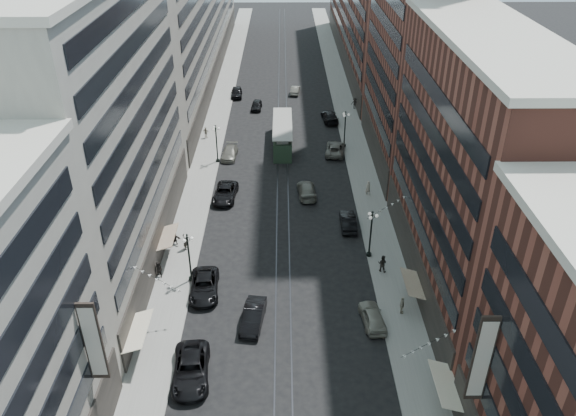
{
  "coord_description": "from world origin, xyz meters",
  "views": [
    {
      "loc": [
        0.07,
        -16.83,
        35.32
      ],
      "look_at": [
        0.56,
        33.87,
        5.0
      ],
      "focal_mm": 35.0,
      "sensor_mm": 36.0,
      "label": 1
    }
  ],
  "objects_px": {
    "pedestrian_8": "(368,188)",
    "pedestrian_9": "(355,103)",
    "car_13": "(257,105)",
    "pedestrian_5": "(175,238)",
    "pedestrian_2": "(159,270)",
    "pedestrian_7": "(382,263)",
    "car_7": "(225,193)",
    "lamppost_se_far": "(371,232)",
    "car_9": "(237,92)",
    "car_2": "(204,286)",
    "lamppost_sw_far": "(189,256)",
    "car_8": "(230,153)",
    "car_14": "(295,90)",
    "car_12": "(330,116)",
    "car_extra_0": "(307,190)",
    "car_4": "(372,317)",
    "car_11": "(335,149)",
    "car_10": "(348,221)",
    "pedestrian_extra_0": "(185,242)",
    "lamppost_se_mid": "(345,128)",
    "car_5": "(253,316)",
    "lamppost_sw_mid": "(217,142)",
    "pedestrian_6": "(206,132)",
    "streetcar": "(283,135)",
    "pedestrian_4": "(402,305)",
    "car_extra_1": "(191,369)"
  },
  "relations": [
    {
      "from": "car_10",
      "to": "car_14",
      "type": "relative_size",
      "value": 1.11
    },
    {
      "from": "car_7",
      "to": "lamppost_sw_far",
      "type": "bearing_deg",
      "value": -92.14
    },
    {
      "from": "car_11",
      "to": "car_13",
      "type": "height_order",
      "value": "car_11"
    },
    {
      "from": "car_13",
      "to": "pedestrian_5",
      "type": "bearing_deg",
      "value": -96.87
    },
    {
      "from": "car_10",
      "to": "pedestrian_6",
      "type": "height_order",
      "value": "pedestrian_6"
    },
    {
      "from": "car_5",
      "to": "car_extra_0",
      "type": "bearing_deg",
      "value": 83.94
    },
    {
      "from": "lamppost_se_far",
      "to": "car_11",
      "type": "distance_m",
      "value": 25.91
    },
    {
      "from": "car_13",
      "to": "pedestrian_5",
      "type": "xyz_separation_m",
      "value": [
        -7.38,
        -41.48,
        0.19
      ]
    },
    {
      "from": "car_8",
      "to": "car_14",
      "type": "xyz_separation_m",
      "value": [
        10.0,
        27.14,
        -0.0
      ]
    },
    {
      "from": "lamppost_se_far",
      "to": "car_11",
      "type": "xyz_separation_m",
      "value": [
        -1.52,
        25.76,
        -2.31
      ]
    },
    {
      "from": "car_8",
      "to": "pedestrian_9",
      "type": "distance_m",
      "value": 27.66
    },
    {
      "from": "car_11",
      "to": "streetcar",
      "type": "bearing_deg",
      "value": -13.68
    },
    {
      "from": "lamppost_se_far",
      "to": "car_12",
      "type": "bearing_deg",
      "value": 92.09
    },
    {
      "from": "pedestrian_2",
      "to": "pedestrian_7",
      "type": "xyz_separation_m",
      "value": [
        22.65,
        0.78,
        0.04
      ]
    },
    {
      "from": "lamppost_sw_mid",
      "to": "car_10",
      "type": "relative_size",
      "value": 1.14
    },
    {
      "from": "lamppost_se_mid",
      "to": "car_7",
      "type": "bearing_deg",
      "value": -136.95
    },
    {
      "from": "lamppost_se_far",
      "to": "pedestrian_8",
      "type": "bearing_deg",
      "value": 83.2
    },
    {
      "from": "car_12",
      "to": "car_extra_0",
      "type": "xyz_separation_m",
      "value": [
        -4.76,
        -24.89,
        -0.05
      ]
    },
    {
      "from": "lamppost_se_mid",
      "to": "pedestrian_5",
      "type": "relative_size",
      "value": 3.59
    },
    {
      "from": "car_2",
      "to": "car_13",
      "type": "bearing_deg",
      "value": 82.54
    },
    {
      "from": "lamppost_sw_far",
      "to": "car_10",
      "type": "bearing_deg",
      "value": 30.53
    },
    {
      "from": "pedestrian_2",
      "to": "car_11",
      "type": "height_order",
      "value": "pedestrian_2"
    },
    {
      "from": "pedestrian_4",
      "to": "car_12",
      "type": "height_order",
      "value": "pedestrian_4"
    },
    {
      "from": "lamppost_se_far",
      "to": "car_14",
      "type": "relative_size",
      "value": 1.27
    },
    {
      "from": "car_9",
      "to": "car_extra_0",
      "type": "distance_m",
      "value": 38.61
    },
    {
      "from": "car_7",
      "to": "pedestrian_7",
      "type": "xyz_separation_m",
      "value": [
        17.39,
        -15.38,
        0.3
      ]
    },
    {
      "from": "pedestrian_5",
      "to": "pedestrian_extra_0",
      "type": "bearing_deg",
      "value": -28.31
    },
    {
      "from": "car_7",
      "to": "car_11",
      "type": "xyz_separation_m",
      "value": [
        14.91,
        13.11,
        -0.02
      ]
    },
    {
      "from": "car_11",
      "to": "pedestrian_7",
      "type": "xyz_separation_m",
      "value": [
        2.47,
        -28.5,
        0.32
      ]
    },
    {
      "from": "car_4",
      "to": "pedestrian_9",
      "type": "xyz_separation_m",
      "value": [
        4.39,
        53.96,
        0.32
      ]
    },
    {
      "from": "pedestrian_2",
      "to": "car_extra_0",
      "type": "bearing_deg",
      "value": 71.87
    },
    {
      "from": "pedestrian_4",
      "to": "car_9",
      "type": "height_order",
      "value": "pedestrian_4"
    },
    {
      "from": "pedestrian_8",
      "to": "pedestrian_9",
      "type": "height_order",
      "value": "pedestrian_8"
    },
    {
      "from": "pedestrian_7",
      "to": "lamppost_sw_mid",
      "type": "bearing_deg",
      "value": -28.73
    },
    {
      "from": "car_9",
      "to": "car_7",
      "type": "bearing_deg",
      "value": -90.7
    },
    {
      "from": "car_extra_0",
      "to": "car_4",
      "type": "bearing_deg",
      "value": 98.26
    },
    {
      "from": "car_2",
      "to": "pedestrian_2",
      "type": "bearing_deg",
      "value": 150.51
    },
    {
      "from": "car_11",
      "to": "car_extra_1",
      "type": "xyz_separation_m",
      "value": [
        -15.14,
        -42.34,
        0.08
      ]
    },
    {
      "from": "car_10",
      "to": "pedestrian_9",
      "type": "distance_m",
      "value": 38.06
    },
    {
      "from": "car_10",
      "to": "car_2",
      "type": "bearing_deg",
      "value": 37.9
    },
    {
      "from": "car_7",
      "to": "lamppost_se_far",
      "type": "bearing_deg",
      "value": -32.98
    },
    {
      "from": "pedestrian_2",
      "to": "pedestrian_extra_0",
      "type": "bearing_deg",
      "value": 92.78
    },
    {
      "from": "lamppost_sw_far",
      "to": "car_2",
      "type": "xyz_separation_m",
      "value": [
        1.54,
        -1.85,
        -2.28
      ]
    },
    {
      "from": "lamppost_sw_far",
      "to": "car_8",
      "type": "relative_size",
      "value": 1.12
    },
    {
      "from": "car_5",
      "to": "lamppost_se_mid",
      "type": "bearing_deg",
      "value": 80.34
    },
    {
      "from": "car_12",
      "to": "lamppost_se_mid",
      "type": "bearing_deg",
      "value": 92.12
    },
    {
      "from": "car_10",
      "to": "pedestrian_extra_0",
      "type": "bearing_deg",
      "value": 14.14
    },
    {
      "from": "car_2",
      "to": "car_5",
      "type": "distance_m",
      "value": 6.62
    },
    {
      "from": "pedestrian_8",
      "to": "pedestrian_9",
      "type": "relative_size",
      "value": 1.0
    },
    {
      "from": "pedestrian_7",
      "to": "car_12",
      "type": "bearing_deg",
      "value": -62.39
    }
  ]
}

